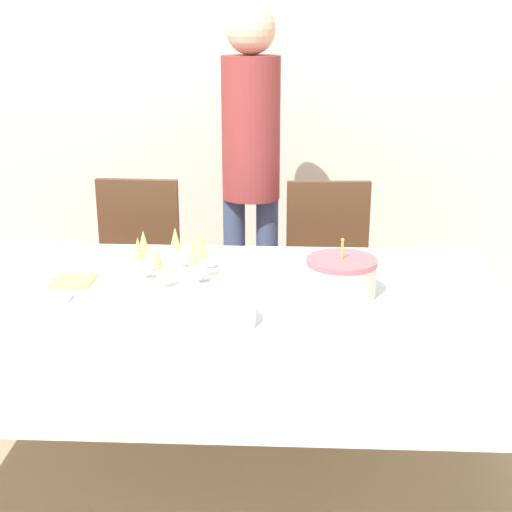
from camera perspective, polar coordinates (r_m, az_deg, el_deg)
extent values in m
plane|color=tan|center=(2.87, -3.37, -17.53)|extent=(12.00, 12.00, 0.00)
cube|color=silver|center=(4.07, -1.14, 13.71)|extent=(8.00, 0.05, 2.70)
cube|color=white|center=(2.50, -3.68, -3.58)|extent=(2.09, 1.15, 0.03)
cube|color=white|center=(2.54, -3.64, -5.47)|extent=(2.12, 1.18, 0.21)
cylinder|color=#51331E|center=(3.36, -19.61, -5.80)|extent=(0.06, 0.06, 0.73)
cylinder|color=#51331E|center=(3.20, 15.52, -6.63)|extent=(0.06, 0.06, 0.73)
cube|color=#51331E|center=(3.45, -9.89, -3.08)|extent=(0.44, 0.44, 0.04)
cube|color=#51331E|center=(3.54, -9.35, 2.11)|extent=(0.40, 0.05, 0.50)
cylinder|color=#51331E|center=(3.34, -7.43, -7.94)|extent=(0.04, 0.04, 0.41)
cylinder|color=#51331E|center=(3.44, -13.36, -7.56)|extent=(0.04, 0.04, 0.41)
cylinder|color=#51331E|center=(3.66, -6.25, -5.47)|extent=(0.04, 0.04, 0.41)
cylinder|color=#51331E|center=(3.75, -11.69, -5.19)|extent=(0.04, 0.04, 0.41)
cube|color=#51331E|center=(3.38, 5.94, -3.39)|extent=(0.44, 0.44, 0.04)
cube|color=#51331E|center=(3.47, 5.75, 1.93)|extent=(0.40, 0.06, 0.50)
cylinder|color=#51331E|center=(3.33, 9.24, -8.12)|extent=(0.04, 0.04, 0.41)
cylinder|color=#51331E|center=(3.29, 2.99, -8.23)|extent=(0.04, 0.04, 0.41)
cylinder|color=#51331E|center=(3.66, 8.34, -5.61)|extent=(0.04, 0.04, 0.41)
cylinder|color=#51331E|center=(3.62, 2.67, -5.68)|extent=(0.04, 0.04, 0.41)
cylinder|color=beige|center=(2.51, 6.83, -1.86)|extent=(0.24, 0.24, 0.11)
cylinder|color=#D15B66|center=(2.49, 6.88, -0.42)|extent=(0.25, 0.25, 0.02)
cylinder|color=yellow|center=(2.48, 6.92, 0.43)|extent=(0.01, 0.01, 0.06)
sphere|color=#F9CC4C|center=(2.46, 6.95, 1.27)|extent=(0.01, 0.01, 0.01)
cylinder|color=silver|center=(2.66, -6.44, -1.92)|extent=(0.36, 0.36, 0.01)
cylinder|color=silver|center=(2.65, -4.28, -1.82)|extent=(0.05, 0.05, 0.00)
cylinder|color=silver|center=(2.63, -4.30, -0.91)|extent=(0.01, 0.01, 0.08)
cone|color=#E0CC72|center=(2.61, -4.35, 0.86)|extent=(0.04, 0.04, 0.08)
cylinder|color=silver|center=(2.73, -4.44, -1.23)|extent=(0.05, 0.05, 0.00)
cylinder|color=silver|center=(2.71, -4.46, -0.34)|extent=(0.01, 0.01, 0.08)
cone|color=#E0CC72|center=(2.68, -4.50, 1.37)|extent=(0.04, 0.04, 0.08)
cylinder|color=silver|center=(2.74, -6.38, -1.15)|extent=(0.05, 0.05, 0.00)
cylinder|color=silver|center=(2.73, -6.41, -0.27)|extent=(0.01, 0.01, 0.08)
cone|color=#E0CC72|center=(2.70, -6.48, 1.44)|extent=(0.04, 0.04, 0.08)
cylinder|color=silver|center=(2.72, -8.85, -1.44)|extent=(0.05, 0.05, 0.00)
cylinder|color=silver|center=(2.70, -8.90, -0.56)|extent=(0.01, 0.01, 0.08)
cone|color=#E0CC72|center=(2.68, -8.99, 1.16)|extent=(0.04, 0.04, 0.08)
cylinder|color=silver|center=(2.64, -9.27, -2.08)|extent=(0.05, 0.05, 0.00)
cylinder|color=silver|center=(2.63, -9.32, -1.17)|extent=(0.01, 0.01, 0.08)
cone|color=#E0CC72|center=(2.60, -9.42, 0.60)|extent=(0.04, 0.04, 0.08)
cylinder|color=silver|center=(2.55, -7.80, -2.78)|extent=(0.05, 0.05, 0.00)
cylinder|color=silver|center=(2.53, -7.85, -1.84)|extent=(0.01, 0.01, 0.08)
cone|color=#E0CC72|center=(2.50, -7.93, -0.01)|extent=(0.04, 0.04, 0.08)
cylinder|color=silver|center=(2.58, -5.02, -2.42)|extent=(0.05, 0.05, 0.00)
cylinder|color=silver|center=(2.56, -5.05, -1.49)|extent=(0.01, 0.01, 0.08)
cone|color=#E0CC72|center=(2.53, -5.10, 0.32)|extent=(0.04, 0.04, 0.08)
cylinder|color=silver|center=(2.28, -3.04, -5.31)|extent=(0.24, 0.24, 0.01)
cylinder|color=silver|center=(2.28, -3.04, -5.14)|extent=(0.24, 0.24, 0.01)
cylinder|color=silver|center=(2.28, -3.05, -4.98)|extent=(0.24, 0.24, 0.01)
cylinder|color=silver|center=(2.28, -3.05, -4.82)|extent=(0.24, 0.24, 0.01)
cylinder|color=silver|center=(2.27, -3.05, -4.66)|extent=(0.24, 0.24, 0.01)
cylinder|color=silver|center=(2.27, -3.06, -4.50)|extent=(0.24, 0.24, 0.01)
cylinder|color=silver|center=(2.27, -3.06, -4.33)|extent=(0.24, 0.24, 0.01)
cylinder|color=silver|center=(2.26, -3.06, -4.17)|extent=(0.24, 0.24, 0.01)
cylinder|color=silver|center=(2.26, -3.07, -4.01)|extent=(0.24, 0.24, 0.01)
cube|color=silver|center=(2.34, 8.35, -4.89)|extent=(0.30, 0.03, 0.00)
cube|color=silver|center=(2.57, -16.40, -3.13)|extent=(0.17, 0.06, 0.02)
cube|color=#E0D166|center=(2.71, -14.47, -1.92)|extent=(0.15, 0.15, 0.01)
cylinder|color=#3F4C72|center=(3.64, -1.64, -1.81)|extent=(0.11, 0.11, 0.85)
cylinder|color=#3F4C72|center=(3.63, 0.88, -1.86)|extent=(0.11, 0.11, 0.85)
cylinder|color=maroon|center=(3.44, -0.41, 10.15)|extent=(0.28, 0.28, 0.67)
sphere|color=#D8B293|center=(3.41, -0.43, 17.69)|extent=(0.23, 0.23, 0.23)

